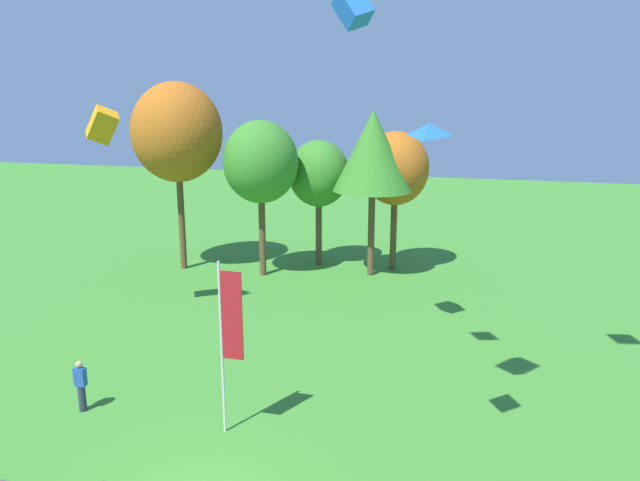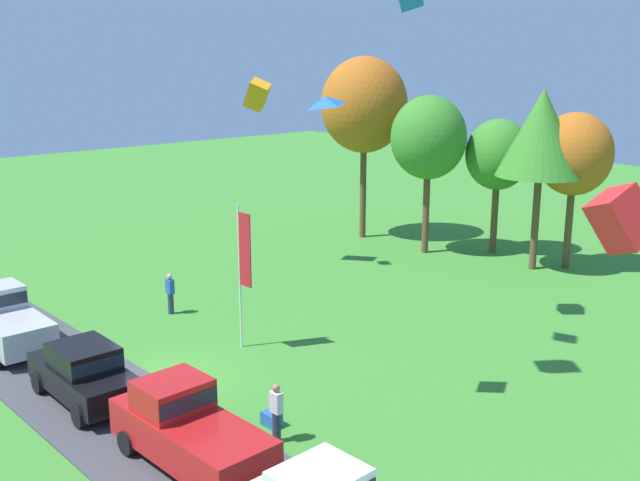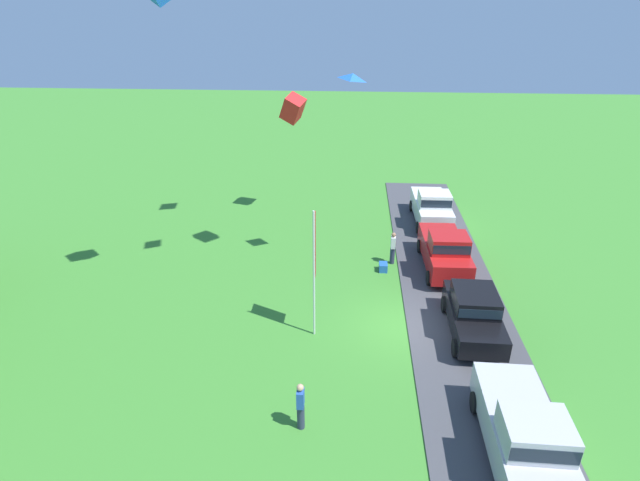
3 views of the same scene
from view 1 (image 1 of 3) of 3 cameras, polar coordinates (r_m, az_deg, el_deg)
person_on_lawn at (r=21.66m, az=-21.01°, el=-12.27°), size 0.36×0.24×1.71m
tree_far_right at (r=35.11m, az=-12.95°, el=9.58°), size 4.92×4.92×10.38m
tree_lone_near at (r=33.27m, az=-5.45°, el=7.11°), size 3.98×3.98×8.41m
tree_left_of_center at (r=35.31m, az=-0.12°, el=6.08°), size 3.41×3.41×7.19m
tree_center_back at (r=33.18m, az=4.86°, el=8.10°), size 4.22×4.22×8.90m
tree_far_left at (r=34.53m, az=6.90°, el=6.52°), size 3.68×3.68×7.76m
flag_banner at (r=18.27m, az=-8.37°, el=-7.84°), size 0.71×0.08×5.32m
kite_box_high_right at (r=21.85m, az=3.03°, el=20.53°), size 1.56×1.38×1.57m
kite_diamond_near_flag at (r=14.45m, az=9.98°, el=9.99°), size 0.89×1.06×0.41m
kite_box_trailing_tail at (r=27.32m, az=-19.28°, el=9.92°), size 1.70×1.27×1.70m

